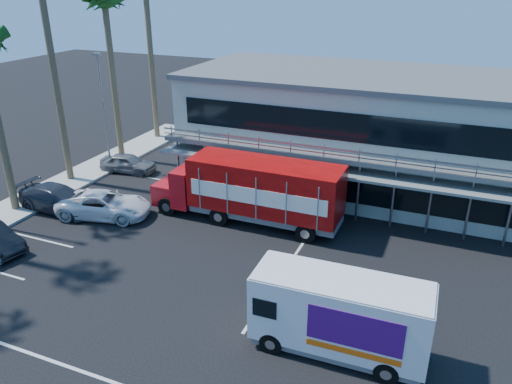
% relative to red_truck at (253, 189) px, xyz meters
% --- Properties ---
extents(ground, '(120.00, 120.00, 0.00)m').
position_rel_red_truck_xyz_m(ground, '(1.38, -7.02, -2.01)').
color(ground, black).
rests_on(ground, ground).
extents(building, '(22.40, 12.00, 7.30)m').
position_rel_red_truck_xyz_m(building, '(4.38, 7.92, 1.65)').
color(building, '#9BA294').
rests_on(building, ground).
extents(curb_strip, '(3.00, 32.00, 0.16)m').
position_rel_red_truck_xyz_m(curb_strip, '(-13.62, -1.02, -1.93)').
color(curb_strip, '#A5A399').
rests_on(curb_strip, ground).
extents(palm_e, '(2.80, 2.80, 12.25)m').
position_rel_red_truck_xyz_m(palm_e, '(-13.32, 5.98, 8.56)').
color(palm_e, brown).
rests_on(palm_e, ground).
extents(light_pole_far, '(0.50, 0.25, 8.09)m').
position_rel_red_truck_xyz_m(light_pole_far, '(-12.82, 3.98, 2.49)').
color(light_pole_far, gray).
rests_on(light_pole_far, ground).
extents(red_truck, '(10.86, 2.69, 3.65)m').
position_rel_red_truck_xyz_m(red_truck, '(0.00, 0.00, 0.00)').
color(red_truck, '#B00E14').
rests_on(red_truck, ground).
extents(white_van, '(6.35, 2.33, 3.08)m').
position_rel_red_truck_xyz_m(white_van, '(6.98, -8.53, -0.38)').
color(white_van, silver).
rests_on(white_van, ground).
extents(parked_car_c, '(5.72, 3.62, 1.47)m').
position_rel_red_truck_xyz_m(parked_car_c, '(-8.12, -2.62, -1.27)').
color(parked_car_c, white).
rests_on(parked_car_c, ground).
extents(parked_car_d, '(5.29, 2.41, 1.50)m').
position_rel_red_truck_xyz_m(parked_car_d, '(-11.12, -3.02, -1.26)').
color(parked_car_d, '#282C35').
rests_on(parked_car_d, ground).
extents(parked_car_e, '(4.08, 2.06, 1.33)m').
position_rel_red_truck_xyz_m(parked_car_e, '(-11.12, 3.78, -1.34)').
color(parked_car_e, slate).
rests_on(parked_car_e, ground).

